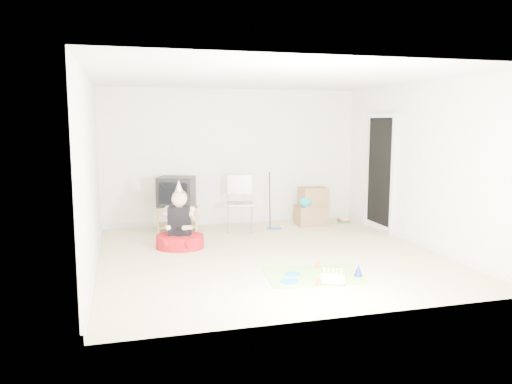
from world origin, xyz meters
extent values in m
plane|color=beige|center=(0.00, 0.00, 0.00)|extent=(5.00, 5.00, 0.00)
cube|color=black|center=(2.48, 1.20, 1.02)|extent=(0.02, 0.90, 2.05)
cube|color=olive|center=(-1.15, 2.01, 0.45)|extent=(0.77, 0.51, 0.03)
cube|color=olive|center=(-1.15, 2.01, 0.12)|extent=(0.77, 0.51, 0.03)
cube|color=olive|center=(-1.51, 1.83, 0.23)|extent=(0.05, 0.05, 0.46)
cube|color=olive|center=(-0.83, 1.78, 0.23)|extent=(0.05, 0.05, 0.46)
cube|color=olive|center=(-1.48, 2.24, 0.23)|extent=(0.05, 0.05, 0.46)
cube|color=olive|center=(-0.80, 2.19, 0.23)|extent=(0.05, 0.05, 0.46)
cube|color=black|center=(-1.15, 2.01, 0.73)|extent=(0.75, 0.69, 0.53)
cube|color=#939399|center=(-0.05, 1.71, 0.51)|extent=(0.56, 0.54, 0.03)
cylinder|color=#939399|center=(-0.26, 1.75, 0.52)|extent=(0.02, 0.02, 1.05)
cylinder|color=#939399|center=(0.16, 1.66, 0.52)|extent=(0.02, 0.02, 1.05)
cube|color=olive|center=(1.41, 1.89, 0.19)|extent=(0.58, 0.45, 0.37)
cube|color=olive|center=(1.46, 1.92, 0.55)|extent=(0.51, 0.41, 0.35)
ellipsoid|color=#0D8A96|center=(1.24, 1.77, 0.47)|extent=(0.25, 0.17, 0.20)
cube|color=#2249AA|center=(0.60, 1.70, 0.01)|extent=(0.27, 0.15, 0.03)
cylinder|color=black|center=(0.60, 1.70, 0.53)|extent=(0.11, 0.35, 1.02)
cube|color=#226736|center=(2.13, 1.98, 0.01)|extent=(0.25, 0.29, 0.03)
cube|color=#B42637|center=(2.13, 1.98, 0.04)|extent=(0.22, 0.27, 0.03)
cube|color=beige|center=(2.13, 1.98, 0.07)|extent=(0.19, 0.24, 0.03)
cylinder|color=#B21018|center=(-1.24, 0.76, 0.10)|extent=(0.95, 0.95, 0.21)
cube|color=black|center=(-1.24, 0.76, 0.43)|extent=(0.39, 0.29, 0.46)
sphere|color=tan|center=(-1.24, 0.76, 0.78)|extent=(0.30, 0.30, 0.24)
cone|color=white|center=(-1.24, 0.76, 0.99)|extent=(0.13, 0.13, 0.18)
cube|color=#FF3583|center=(0.26, -1.13, 0.00)|extent=(1.32, 1.02, 0.01)
cube|color=white|center=(0.38, -1.46, 0.05)|extent=(0.36, 0.33, 0.08)
cube|color=#3CA859|center=(0.38, -1.46, 0.01)|extent=(0.36, 0.33, 0.01)
cylinder|color=beige|center=(0.27, -1.46, 0.12)|extent=(0.01, 0.01, 0.07)
cylinder|color=beige|center=(0.31, -1.48, 0.12)|extent=(0.01, 0.01, 0.07)
cylinder|color=beige|center=(0.36, -1.50, 0.12)|extent=(0.01, 0.01, 0.07)
cylinder|color=beige|center=(0.41, -1.52, 0.12)|extent=(0.01, 0.01, 0.07)
cylinder|color=beige|center=(0.46, -1.54, 0.12)|extent=(0.01, 0.01, 0.07)
cylinder|color=beige|center=(0.30, -1.37, 0.12)|extent=(0.01, 0.01, 0.07)
cylinder|color=beige|center=(0.35, -1.39, 0.12)|extent=(0.01, 0.01, 0.07)
cylinder|color=beige|center=(0.40, -1.41, 0.12)|extent=(0.01, 0.01, 0.07)
cylinder|color=beige|center=(0.44, -1.43, 0.12)|extent=(0.01, 0.01, 0.07)
cylinder|color=beige|center=(0.49, -1.45, 0.12)|extent=(0.01, 0.01, 0.07)
cylinder|color=blue|center=(0.01, -1.03, 0.01)|extent=(0.27, 0.27, 0.01)
cylinder|color=blue|center=(-0.13, -1.30, 0.01)|extent=(0.25, 0.25, 0.01)
cylinder|color=orange|center=(0.44, -0.84, 0.05)|extent=(0.08, 0.08, 0.08)
cylinder|color=orange|center=(0.17, -1.51, 0.05)|extent=(0.09, 0.09, 0.08)
cone|color=#1734A5|center=(0.80, -1.31, 0.09)|extent=(0.11, 0.11, 0.16)
camera|label=1|loc=(-2.09, -6.95, 1.98)|focal=35.00mm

